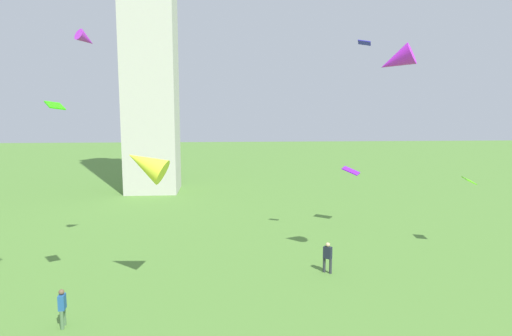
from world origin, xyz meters
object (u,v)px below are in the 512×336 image
kite_flying_0 (469,180)px  kite_flying_6 (364,43)px  kite_flying_3 (55,105)px  kite_flying_1 (396,60)px  person_0 (328,256)px  kite_flying_5 (351,171)px  kite_flying_4 (146,164)px  kite_flying_9 (86,39)px  person_2 (62,306)px

kite_flying_0 → kite_flying_6: 11.50m
kite_flying_3 → kite_flying_1: bearing=61.2°
kite_flying_0 → kite_flying_3: size_ratio=0.88×
person_0 → kite_flying_5: kite_flying_5 is taller
person_0 → kite_flying_4: bearing=-128.7°
kite_flying_1 → kite_flying_4: 13.89m
person_0 → kite_flying_5: (4.18, 10.29, 3.50)m
kite_flying_1 → kite_flying_6: 4.89m
kite_flying_1 → kite_flying_5: size_ratio=1.46×
kite_flying_3 → kite_flying_4: kite_flying_3 is taller
kite_flying_3 → person_0: bearing=68.9°
kite_flying_1 → kite_flying_3: 17.03m
kite_flying_0 → kite_flying_3: kite_flying_3 is taller
kite_flying_0 → kite_flying_1: bearing=133.6°
kite_flying_6 → kite_flying_9: 16.57m
person_2 → kite_flying_9: bearing=179.9°
kite_flying_0 → kite_flying_9: size_ratio=0.78×
kite_flying_9 → kite_flying_3: bearing=130.6°
kite_flying_0 → kite_flying_1: (-7.17, -5.01, 7.21)m
kite_flying_3 → kite_flying_9: 6.73m
kite_flying_6 → kite_flying_1: bearing=117.3°
person_0 → kite_flying_6: 13.15m
kite_flying_4 → kite_flying_6: kite_flying_6 is taller
person_2 → kite_flying_0: kite_flying_0 is taller
kite_flying_1 → kite_flying_4: (-12.86, -0.77, -5.19)m
kite_flying_3 → kite_flying_4: size_ratio=0.49×
person_2 → kite_flying_9: (-0.76, 8.02, 12.51)m
kite_flying_5 → kite_flying_4: bearing=-108.3°
person_2 → kite_flying_5: 23.79m
kite_flying_6 → kite_flying_3: bearing=44.4°
kite_flying_1 → kite_flying_5: kite_flying_1 is taller
person_0 → kite_flying_6: kite_flying_6 is taller
kite_flying_9 → kite_flying_1: bearing=-153.1°
kite_flying_5 → kite_flying_9: size_ratio=1.15×
kite_flying_0 → kite_flying_6: bearing=101.5°
kite_flying_1 → kite_flying_5: 14.11m
person_0 → kite_flying_3: kite_flying_3 is taller
person_0 → kite_flying_9: size_ratio=1.30×
kite_flying_0 → person_2: bearing=120.0°
kite_flying_6 → kite_flying_9: kite_flying_9 is taller
kite_flying_0 → kite_flying_6: (-7.46, -0.38, 8.74)m
person_2 → kite_flying_9: kite_flying_9 is taller
person_0 → kite_flying_6: bearing=85.7°
kite_flying_4 → person_2: bearing=-34.9°
person_2 → kite_flying_1: kite_flying_1 is taller
kite_flying_5 → kite_flying_9: bearing=-126.6°
person_0 → kite_flying_4: kite_flying_4 is taller
kite_flying_1 → kite_flying_3: kite_flying_1 is taller
kite_flying_3 → kite_flying_4: bearing=67.9°
person_0 → kite_flying_3: size_ratio=1.47×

